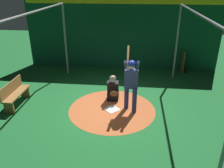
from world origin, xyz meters
The scene contains 9 objects.
ground_plane centered at (0.00, 0.00, 0.00)m, with size 25.11×25.11×0.00m, color #195B28.
dirt_circle centered at (0.00, 0.00, 0.00)m, with size 2.92×2.92×0.01m, color #AD562D.
home_plate centered at (0.00, 0.00, 0.01)m, with size 0.42×0.42×0.01m, color white.
batter centered at (-0.05, 0.60, 1.07)m, with size 0.68×0.49×2.11m.
catcher centered at (-0.69, -0.04, 0.38)m, with size 0.58×0.40×0.97m.
back_wall centered at (-4.19, 0.00, 1.66)m, with size 0.22×9.11×3.29m.
cage_frame centered at (0.00, 0.00, 2.24)m, with size 6.36×4.94×3.16m.
bat_rack centered at (-3.95, 2.96, 0.49)m, with size 0.70×0.21×1.05m.
bench centered at (-0.01, -3.38, 0.43)m, with size 1.41×0.36×0.85m.
Camera 1 is at (6.71, 0.72, 4.00)m, focal length 36.91 mm.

